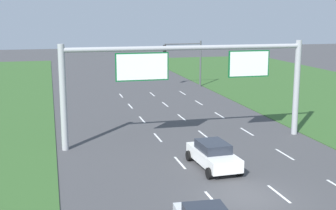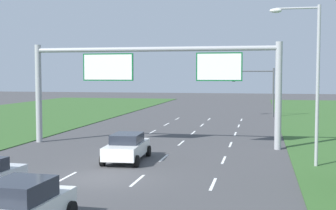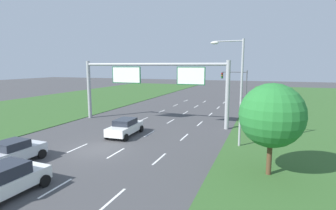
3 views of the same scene
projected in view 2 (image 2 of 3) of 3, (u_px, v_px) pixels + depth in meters
ground_plane at (101, 179)px, 21.90m from camera, size 200.00×200.00×0.00m
lane_dashes_inner_left at (107, 156)px, 28.12m from camera, size 0.14×50.40×0.01m
lane_dashes_inner_right at (164, 158)px, 27.43m from camera, size 0.14×50.40×0.01m
lane_dashes_slip at (224, 160)px, 26.75m from camera, size 0.14×50.40×0.01m
car_near_red at (127, 147)px, 26.42m from camera, size 2.26×4.53×1.55m
car_mid_lane at (21, 206)px, 14.45m from camera, size 2.23×4.20×1.65m
sign_gantry at (154, 74)px, 31.83m from camera, size 17.24×0.44×7.00m
traffic_light_mast at (256, 83)px, 53.60m from camera, size 4.76×0.49×5.60m
street_lamp at (310, 71)px, 24.46m from camera, size 2.61×0.32×8.50m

